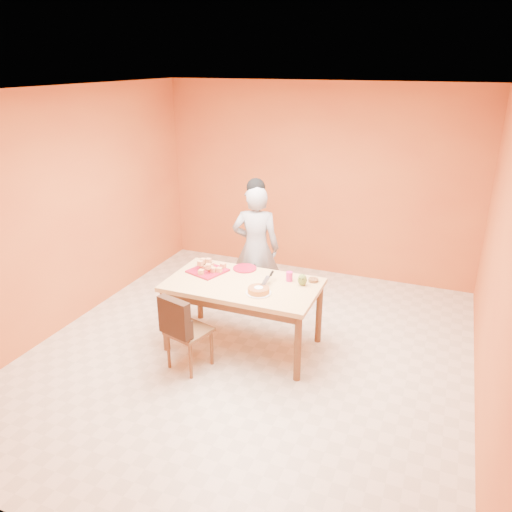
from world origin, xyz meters
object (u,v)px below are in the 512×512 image
at_px(dining_table, 243,291).
at_px(red_dinner_plate, 245,268).
at_px(checker_tin, 313,280).
at_px(egg_ornament, 302,280).
at_px(dining_chair, 188,330).
at_px(person, 256,248).
at_px(pastry_platter, 208,271).
at_px(sponge_cake, 259,290).
at_px(magenta_glass, 289,276).

bearing_deg(dining_table, red_dinner_plate, 109.88).
bearing_deg(checker_tin, egg_ornament, -121.68).
distance_m(egg_ornament, checker_tin, 0.16).
relative_size(dining_chair, checker_tin, 7.84).
xyz_separation_m(person, checker_tin, (0.90, -0.62, -0.02)).
relative_size(person, pastry_platter, 4.47).
relative_size(dining_chair, sponge_cake, 3.80).
bearing_deg(dining_table, magenta_glass, 27.89).
distance_m(red_dinner_plate, egg_ornament, 0.75).
distance_m(dining_table, dining_chair, 0.72).
xyz_separation_m(dining_chair, red_dinner_plate, (0.22, 0.94, 0.33)).
bearing_deg(checker_tin, red_dinner_plate, 177.08).
xyz_separation_m(dining_chair, person, (0.12, 1.51, 0.36)).
relative_size(dining_table, dining_chair, 1.92).
bearing_deg(magenta_glass, egg_ornament, -19.14).
relative_size(dining_chair, red_dinner_plate, 3.15).
bearing_deg(dining_table, egg_ornament, 16.40).
xyz_separation_m(pastry_platter, red_dinner_plate, (0.35, 0.22, -0.00)).
bearing_deg(checker_tin, person, 145.74).
distance_m(dining_chair, magenta_glass, 1.20).
xyz_separation_m(dining_table, pastry_platter, (-0.48, 0.13, 0.10)).
bearing_deg(dining_chair, red_dinner_plate, 91.79).
height_order(dining_table, magenta_glass, magenta_glass).
bearing_deg(checker_tin, sponge_cake, -131.70).
distance_m(person, egg_ornament, 1.11).
height_order(red_dinner_plate, checker_tin, checker_tin).
bearing_deg(pastry_platter, magenta_glass, 6.63).
bearing_deg(person, magenta_glass, 119.62).
height_order(dining_chair, magenta_glass, magenta_glass).
bearing_deg(dining_chair, sponge_cake, 49.67).
height_order(red_dinner_plate, egg_ornament, egg_ornament).
relative_size(red_dinner_plate, sponge_cake, 1.20).
xyz_separation_m(person, pastry_platter, (-0.25, -0.80, -0.02)).
height_order(dining_table, sponge_cake, sponge_cake).
bearing_deg(egg_ornament, red_dinner_plate, -179.16).
bearing_deg(red_dinner_plate, egg_ornament, -13.51).
bearing_deg(checker_tin, pastry_platter, -170.98).
bearing_deg(dining_table, sponge_cake, -35.39).
distance_m(dining_table, egg_ornament, 0.64).
xyz_separation_m(person, sponge_cake, (0.47, -1.10, 0.00)).
bearing_deg(red_dinner_plate, checker_tin, -2.92).
xyz_separation_m(magenta_glass, checker_tin, (0.24, 0.08, -0.03)).
height_order(dining_table, pastry_platter, pastry_platter).
relative_size(red_dinner_plate, checker_tin, 2.48).
xyz_separation_m(dining_table, dining_chair, (-0.35, -0.59, -0.23)).
bearing_deg(egg_ornament, magenta_glass, 175.21).
height_order(pastry_platter, sponge_cake, sponge_cake).
height_order(dining_chair, red_dinner_plate, dining_chair).
bearing_deg(person, red_dinner_plate, 85.54).
relative_size(red_dinner_plate, egg_ornament, 2.14).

